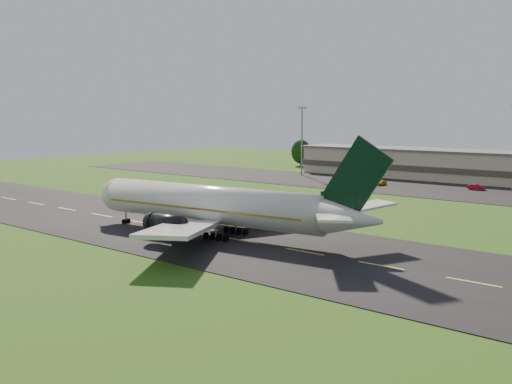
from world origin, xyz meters
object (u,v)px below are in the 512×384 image
Objects in this scene: service_vehicle_a at (381,183)px; airliner at (214,205)px; service_vehicle_b at (477,187)px; light_mast_west at (302,133)px.

airliner is at bearing -83.92° from service_vehicle_a.
service_vehicle_b is (22.07, 6.10, 0.00)m from service_vehicle_a.
service_vehicle_b is at bearing 14.92° from service_vehicle_a.
light_mast_west is 4.90× the size of service_vehicle_b.
service_vehicle_a is (-8.30, 71.78, -3.88)m from airliner.
light_mast_west reaches higher than airliner.
service_vehicle_b is (52.35, -2.03, -11.95)m from light_mast_west.
light_mast_west is at bearing 109.21° from airliner.
light_mast_west reaches higher than service_vehicle_a.
airliner is at bearing 172.73° from service_vehicle_b.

